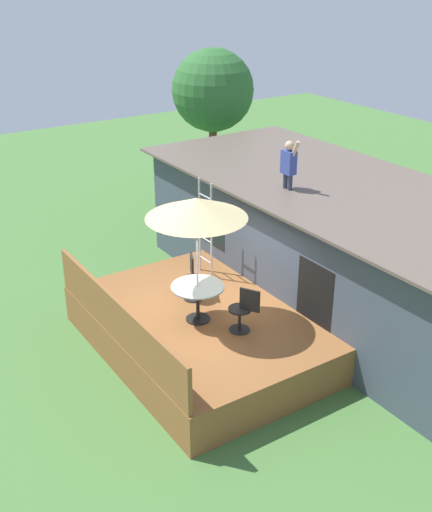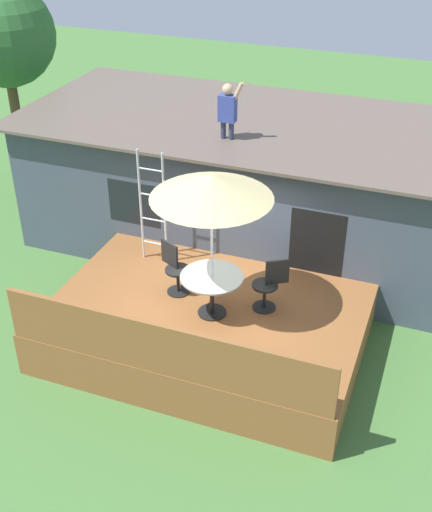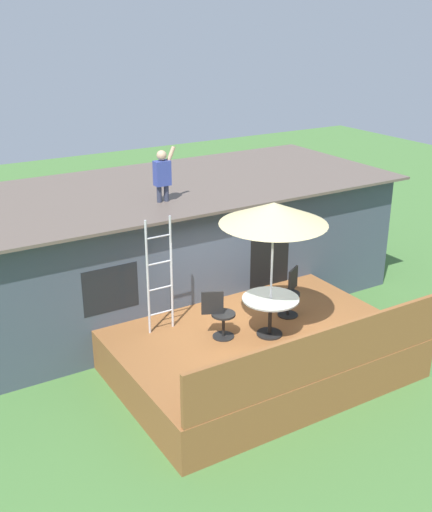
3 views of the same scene
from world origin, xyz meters
name	(u,v)px [view 1 (image 1 of 3)]	position (x,y,z in m)	size (l,w,h in m)	color
ground_plane	(205,347)	(0.00, 0.00, 0.00)	(40.00, 40.00, 0.00)	#477538
house	(339,246)	(0.00, 3.60, 1.39)	(10.50, 4.50, 2.78)	#424C5B
deck	(205,330)	(0.00, 0.00, 0.40)	(5.27, 3.88, 0.80)	brown
deck_railing	(117,320)	(0.00, -1.89, 1.25)	(5.17, 0.08, 0.90)	brown
patio_table	(198,293)	(0.14, -0.24, 1.39)	(1.04, 1.04, 0.74)	black
patio_umbrella	(196,208)	(0.14, -0.24, 3.15)	(1.90, 1.90, 2.54)	silver
step_ladder	(205,229)	(-1.48, 0.97, 1.90)	(0.52, 0.04, 2.20)	silver
person_figure	(289,162)	(-0.60, 2.51, 3.39)	(0.47, 0.20, 1.11)	#33384C
patio_chair_left	(193,278)	(-0.70, 0.16, 1.26)	(0.59, 0.44, 0.92)	black
patio_chair_right	(243,310)	(0.97, 0.25, 1.26)	(0.57, 0.44, 0.92)	black
backyard_tree	(213,91)	(-7.29, 4.95, 3.58)	(2.54, 2.54, 4.87)	brown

